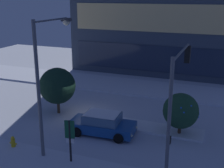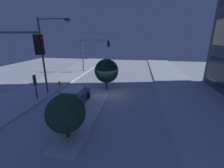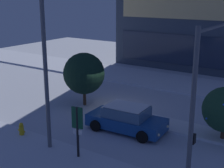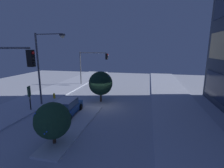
% 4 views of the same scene
% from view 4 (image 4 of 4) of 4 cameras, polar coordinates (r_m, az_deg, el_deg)
% --- Properties ---
extents(ground, '(52.00, 52.00, 0.00)m').
position_cam_4_polar(ground, '(19.15, -3.95, -7.12)').
color(ground, silver).
extents(curb_strip_near, '(52.00, 5.20, 0.14)m').
position_cam_4_polar(curb_strip_near, '(22.85, -24.55, -4.84)').
color(curb_strip_near, silver).
rests_on(curb_strip_near, ground).
extents(curb_strip_far, '(52.00, 5.20, 0.14)m').
position_cam_4_polar(curb_strip_far, '(18.68, 21.73, -8.25)').
color(curb_strip_far, silver).
rests_on(curb_strip_far, ground).
extents(median_strip, '(9.00, 1.80, 0.14)m').
position_cam_4_polar(median_strip, '(14.44, -12.15, -13.68)').
color(median_strip, silver).
rests_on(median_strip, ground).
extents(car_near, '(4.59, 2.30, 1.49)m').
position_cam_4_polar(car_near, '(16.70, -15.61, -7.88)').
color(car_near, '#19478C').
rests_on(car_near, ground).
extents(traffic_light_corner_near_left, '(0.32, 5.14, 5.81)m').
position_cam_4_polar(traffic_light_corner_near_left, '(28.98, -7.03, 7.66)').
color(traffic_light_corner_near_left, '#565960').
rests_on(traffic_light_corner_near_left, ground).
extents(street_lamp_arched, '(0.56, 3.45, 7.90)m').
position_cam_4_polar(street_lamp_arched, '(19.10, -22.05, 7.82)').
color(street_lamp_arched, '#565960').
rests_on(street_lamp_arched, ground).
extents(fire_hydrant, '(0.48, 0.26, 0.83)m').
position_cam_4_polar(fire_hydrant, '(22.20, -19.31, -4.01)').
color(fire_hydrant, gold).
rests_on(fire_hydrant, ground).
extents(parking_info_sign, '(0.55, 0.17, 2.60)m').
position_cam_4_polar(parking_info_sign, '(18.76, -26.56, -3.52)').
color(parking_info_sign, black).
rests_on(parking_info_sign, ground).
extents(decorated_tree_median, '(2.84, 2.84, 3.68)m').
position_cam_4_polar(decorated_tree_median, '(19.70, -3.93, 0.23)').
color(decorated_tree_median, '#473323').
rests_on(decorated_tree_median, ground).
extents(decorated_tree_left_of_median, '(2.37, 2.36, 2.93)m').
position_cam_4_polar(decorated_tree_left_of_median, '(11.57, -19.76, -11.73)').
color(decorated_tree_left_of_median, '#473323').
rests_on(decorated_tree_left_of_median, ground).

